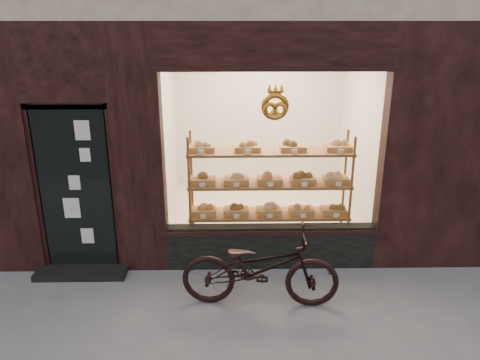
{
  "coord_description": "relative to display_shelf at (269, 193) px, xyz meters",
  "views": [
    {
      "loc": [
        -0.06,
        -3.41,
        3.15
      ],
      "look_at": [
        0.04,
        2.0,
        1.25
      ],
      "focal_mm": 35.0,
      "sensor_mm": 36.0,
      "label": 1
    }
  ],
  "objects": [
    {
      "name": "bicycle",
      "position": [
        -0.2,
        -1.32,
        -0.39
      ],
      "size": [
        1.82,
        0.75,
        0.93
      ],
      "primitive_type": "imported",
      "rotation": [
        0.0,
        0.0,
        1.5
      ],
      "color": "black",
      "rests_on": "ground"
    },
    {
      "name": "display_shelf",
      "position": [
        0.0,
        0.0,
        0.0
      ],
      "size": [
        2.2,
        0.45,
        1.7
      ],
      "color": "brown",
      "rests_on": "ground"
    }
  ]
}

